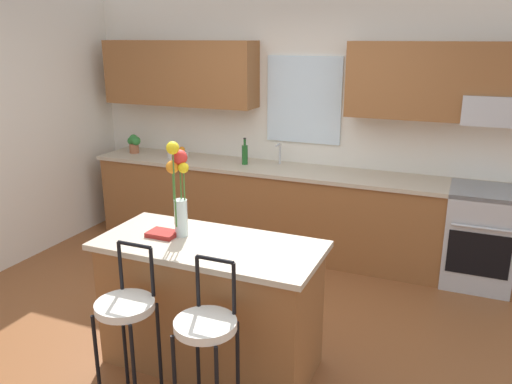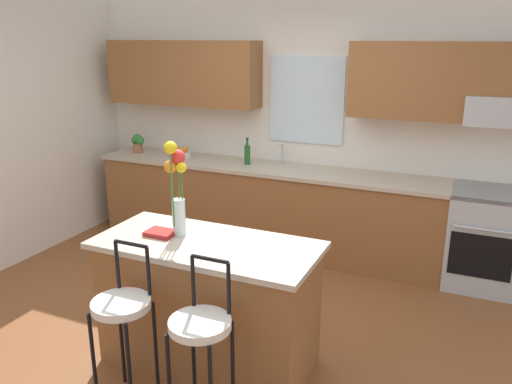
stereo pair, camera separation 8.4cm
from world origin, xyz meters
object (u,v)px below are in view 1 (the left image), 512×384
at_px(oven_range, 479,237).
at_px(kitchen_island, 211,304).
at_px(bar_stool_near, 126,313).
at_px(bottle_olive_oil, 245,154).
at_px(flower_vase, 179,185).
at_px(cookbook, 163,234).
at_px(bar_stool_middle, 206,332).
at_px(potted_plant_small, 134,143).
at_px(fruit_bowl_oranges, 178,154).

height_order(oven_range, kitchen_island, same).
bearing_deg(bar_stool_near, oven_range, 53.07).
bearing_deg(oven_range, bottle_olive_oil, 179.41).
xyz_separation_m(kitchen_island, flower_vase, (-0.24, 0.04, 0.82)).
bearing_deg(cookbook, bar_stool_middle, -41.37).
height_order(flower_vase, bottle_olive_oil, flower_vase).
xyz_separation_m(bar_stool_near, potted_plant_small, (-1.83, 2.67, 0.41)).
bearing_deg(kitchen_island, fruit_bowl_oranges, 125.62).
bearing_deg(potted_plant_small, fruit_bowl_oranges, 0.09).
xyz_separation_m(oven_range, bar_stool_near, (-1.99, -2.65, 0.18)).
relative_size(oven_range, fruit_bowl_oranges, 3.83).
height_order(fruit_bowl_oranges, bottle_olive_oil, bottle_olive_oil).
bearing_deg(oven_range, flower_vase, -133.81).
xyz_separation_m(flower_vase, bottle_olive_oil, (-0.44, 2.07, -0.25)).
bearing_deg(fruit_bowl_oranges, bar_stool_middle, -56.29).
xyz_separation_m(kitchen_island, potted_plant_small, (-2.10, 2.11, 0.58)).
bearing_deg(cookbook, potted_plant_small, 129.53).
relative_size(bar_stool_middle, cookbook, 5.21).
distance_m(oven_range, flower_vase, 2.95).
height_order(kitchen_island, bar_stool_near, bar_stool_near).
xyz_separation_m(bar_stool_near, cookbook, (-0.08, 0.55, 0.30)).
relative_size(fruit_bowl_oranges, potted_plant_small, 1.09).
distance_m(oven_range, fruit_bowl_oranges, 3.27).
xyz_separation_m(flower_vase, potted_plant_small, (-1.86, 2.06, -0.24)).
xyz_separation_m(bar_stool_middle, bottle_olive_oil, (-0.95, 2.68, 0.40)).
relative_size(oven_range, bottle_olive_oil, 3.20).
relative_size(kitchen_island, flower_vase, 2.27).
distance_m(oven_range, potted_plant_small, 3.86).
relative_size(flower_vase, bottle_olive_oil, 2.33).
xyz_separation_m(oven_range, bottle_olive_oil, (-2.39, 0.02, 0.57)).
bearing_deg(potted_plant_small, bottle_olive_oil, 0.04).
xyz_separation_m(flower_vase, cookbook, (-0.11, -0.06, -0.35)).
distance_m(fruit_bowl_oranges, potted_plant_small, 0.60).
relative_size(bar_stool_middle, fruit_bowl_oranges, 4.34).
bearing_deg(oven_range, fruit_bowl_oranges, 179.56).
bearing_deg(flower_vase, bottle_olive_oil, 101.91).
distance_m(bar_stool_near, fruit_bowl_oranges, 2.96).
bearing_deg(bar_stool_middle, oven_range, 61.45).
xyz_separation_m(fruit_bowl_oranges, potted_plant_small, (-0.59, -0.00, 0.08)).
bearing_deg(oven_range, kitchen_island, -129.50).
xyz_separation_m(fruit_bowl_oranges, bottle_olive_oil, (0.83, 0.00, 0.07)).
bearing_deg(bottle_olive_oil, kitchen_island, -72.21).
xyz_separation_m(oven_range, cookbook, (-2.07, -2.10, 0.48)).
bearing_deg(fruit_bowl_oranges, flower_vase, -58.43).
height_order(oven_range, cookbook, cookbook).
relative_size(oven_range, flower_vase, 1.37).
distance_m(cookbook, fruit_bowl_oranges, 2.42).
xyz_separation_m(kitchen_island, fruit_bowl_oranges, (-1.51, 2.11, 0.50)).
bearing_deg(bar_stool_middle, fruit_bowl_oranges, 123.71).
height_order(cookbook, potted_plant_small, potted_plant_small).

